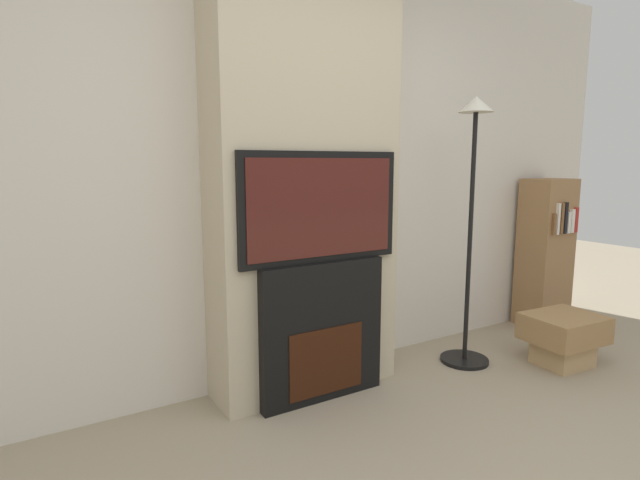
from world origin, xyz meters
name	(u,v)px	position (x,y,z in m)	size (l,w,h in m)	color
wall_back	(287,163)	(0.00, 2.03, 1.35)	(6.00, 0.06, 2.70)	silver
chimney_breast	(304,163)	(0.00, 1.82, 1.35)	(1.12, 0.35, 2.70)	beige
fireplace	(320,331)	(0.00, 1.64, 0.40)	(0.77, 0.15, 0.81)	black
television	(320,207)	(0.00, 1.64, 1.11)	(0.99, 0.07, 0.61)	black
floor_lamp	(472,204)	(1.12, 1.57, 1.09)	(0.32, 0.32, 1.77)	black
box_stack	(563,336)	(1.64, 1.19, 0.20)	(0.51, 0.43, 0.34)	tan
bookshelf	(545,252)	(2.30, 1.82, 0.61)	(0.40, 0.31, 1.22)	#997047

